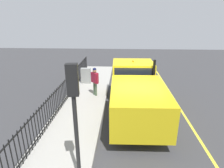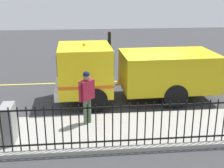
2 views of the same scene
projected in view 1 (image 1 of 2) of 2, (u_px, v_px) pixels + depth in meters
The scene contains 9 objects.
ground_plane at pixel (135, 120), 9.28m from camera, with size 44.97×44.97×0.00m, color #38383A.
sidewalk_slab at pixel (77, 118), 9.41m from camera, with size 2.56×20.44×0.13m, color #A3A099.
lane_marking at pixel (188, 122), 9.14m from camera, with size 0.12×18.40×0.01m, color yellow.
work_truck at pixel (135, 88), 9.87m from camera, with size 2.56×6.58×2.70m.
worker_standing at pixel (95, 79), 11.61m from camera, with size 0.52×0.53×1.81m.
iron_fence at pixel (55, 104), 9.22m from camera, with size 0.04×17.41×1.32m.
traffic_light_near at pixel (74, 102), 4.92m from camera, with size 0.33×0.25×3.63m.
utility_cabinet at pixel (86, 76), 14.03m from camera, with size 0.71×0.35×1.15m, color gray.
traffic_cone at pixel (174, 106), 10.02m from camera, with size 0.50×0.50×0.71m, color orange.
Camera 1 is at (0.72, 8.18, 4.82)m, focal length 29.88 mm.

